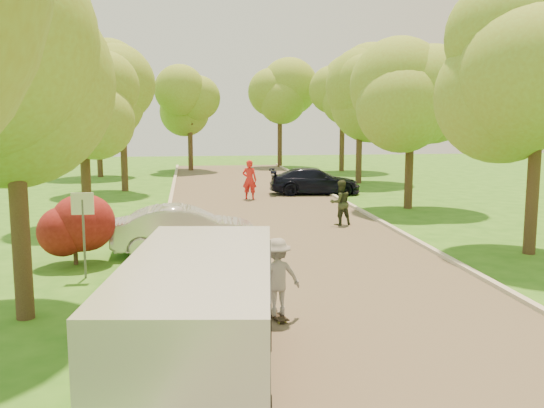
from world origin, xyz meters
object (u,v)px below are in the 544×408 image
street_sign (83,217)px  longboard (277,315)px  minivan (200,321)px  person_olive (340,203)px  silver_sedan (185,230)px  dark_sedan (315,181)px  person_striped (249,180)px  skateboarder (277,277)px

street_sign → longboard: 5.92m
longboard → minivan: bearing=47.8°
minivan → person_olive: 14.12m
silver_sedan → dark_sedan: silver_sedan is taller
street_sign → dark_sedan: bearing=59.2°
minivan → dark_sedan: bearing=81.4°
dark_sedan → person_striped: size_ratio=2.42×
street_sign → person_olive: size_ratio=1.28×
person_olive → silver_sedan: bearing=23.0°
silver_sedan → dark_sedan: (6.60, 12.80, -0.03)m
minivan → person_striped: (2.80, 20.42, -0.09)m
minivan → dark_sedan: (6.35, 21.96, -0.38)m
minivan → dark_sedan: minivan is taller
minivan → street_sign: bearing=120.0°
street_sign → skateboarder: street_sign is taller
dark_sedan → skateboarder: 19.64m
minivan → skateboarder: 3.32m
street_sign → dark_sedan: 17.81m
street_sign → minivan: 7.23m
dark_sedan → longboard: size_ratio=5.62×
minivan → dark_sedan: size_ratio=1.20×
street_sign → dark_sedan: street_sign is taller
silver_sedan → person_olive: bearing=-58.3°
street_sign → silver_sedan: size_ratio=0.51×
silver_sedan → skateboarder: bearing=-166.1°
minivan → dark_sedan: 22.86m
skateboarder → longboard: bearing=145.8°
skateboarder → dark_sedan: bearing=-117.7°
dark_sedan → person_striped: bearing=118.2°
person_olive → minivan: bearing=56.2°
skateboarder → person_striped: size_ratio=0.81×
person_striped → street_sign: bearing=86.5°
dark_sedan → longboard: bearing=170.7°
silver_sedan → street_sign: bearing=132.5°
dark_sedan → person_striped: person_striped is taller
silver_sedan → person_olive: (5.71, 3.87, 0.14)m
silver_sedan → person_olive: size_ratio=2.53×
person_striped → person_olive: size_ratio=1.14×
person_olive → person_striped: bearing=-81.3°
person_striped → person_olive: bearing=128.2°
minivan → person_olive: minivan is taller
street_sign → longboard: size_ratio=2.61×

